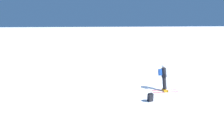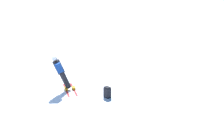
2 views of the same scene
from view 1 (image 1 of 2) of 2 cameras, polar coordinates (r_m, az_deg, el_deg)
The scene contains 3 objects.
ground_plane at distance 13.17m, azimuth 15.43°, elevation -5.39°, with size 300.00×300.00×0.00m, color white.
skier at distance 12.52m, azimuth 16.50°, elevation -1.82°, with size 1.52×1.78×1.79m.
spare_backpack at distance 10.71m, azimuth 12.43°, elevation -8.71°, with size 0.30×0.35×0.50m.
Camera 1 is at (-11.17, 5.26, 4.57)m, focal length 28.00 mm.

